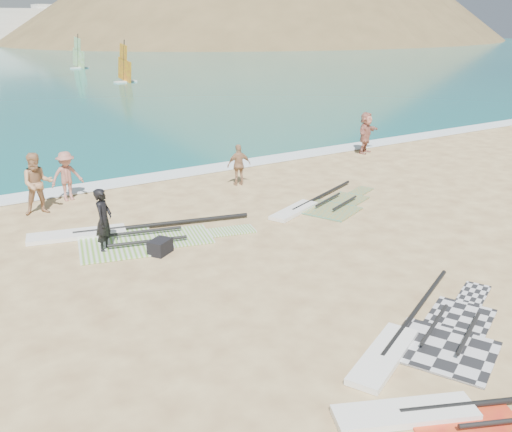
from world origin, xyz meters
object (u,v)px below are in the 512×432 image
rig_red (483,426)px  gear_bag_near (160,247)px  rig_grey (424,338)px  beachgoer_right (366,133)px  rig_green (126,236)px  beachgoer_mid (67,176)px  beachgoer_left (38,184)px  rig_orange (320,206)px  person_wetsuit (104,220)px  beachgoer_back (239,165)px

rig_red → gear_bag_near: gear_bag_near is taller
rig_grey → beachgoer_right: (10.17, 12.60, 0.89)m
rig_green → beachgoer_mid: beachgoer_mid is taller
beachgoer_right → beachgoer_left: bearing=157.6°
rig_green → beachgoer_right: beachgoer_right is taller
rig_orange → rig_red: size_ratio=1.00×
beachgoer_right → person_wetsuit: bearing=174.0°
beachgoer_right → rig_grey: bearing=-154.5°
gear_bag_near → beachgoer_back: (5.11, 4.45, 0.57)m
rig_grey → person_wetsuit: (-3.68, 7.67, 0.81)m
rig_orange → gear_bag_near: 6.05m
rig_grey → rig_green: size_ratio=0.84×
rig_orange → beachgoer_right: 8.49m
beachgoer_mid → rig_orange: bearing=-42.7°
rig_orange → rig_red: 10.76m
rig_grey → person_wetsuit: size_ratio=3.07×
rig_grey → beachgoer_left: bearing=85.1°
rig_red → beachgoer_mid: bearing=121.7°
person_wetsuit → beachgoer_left: size_ratio=0.88×
rig_grey → rig_orange: rig_grey is taller
beachgoer_mid → beachgoer_back: beachgoer_mid is taller
beachgoer_mid → rig_grey: bearing=-80.5°
rig_red → person_wetsuit: 10.22m
beachgoer_left → person_wetsuit: bearing=-71.6°
rig_green → rig_orange: 6.42m
beachgoer_left → rig_green: bearing=-58.4°
rig_grey → rig_red: 2.53m
rig_grey → beachgoer_left: size_ratio=2.70×
rig_orange → beachgoer_left: bearing=128.4°
rig_grey → beachgoer_mid: (-3.27, 12.70, 0.79)m
rig_grey → beachgoer_right: bearing=25.7°
person_wetsuit → rig_grey: bearing=-115.5°
rig_orange → rig_red: rig_red is taller
rig_red → beachgoer_back: (3.77, 13.38, 0.72)m
gear_bag_near → beachgoer_right: 14.03m
rig_orange → person_wetsuit: (-7.13, 0.18, 0.81)m
rig_grey → rig_orange: size_ratio=1.05×
gear_bag_near → beachgoer_back: 6.80m
beachgoer_left → beachgoer_right: (14.58, 0.82, -0.04)m
rig_grey → person_wetsuit: 8.54m
rig_grey → rig_red: size_ratio=1.05×
rig_green → beachgoer_left: bearing=127.3°
rig_orange → beachgoer_right: beachgoer_right is taller
rig_green → beachgoer_right: (13.08, 4.31, 0.89)m
rig_green → beachgoer_right: bearing=32.3°
gear_bag_near → person_wetsuit: 1.63m
rig_green → beachgoer_left: size_ratio=3.22×
gear_bag_near → rig_red: bearing=-81.4°
rig_red → rig_orange: bearing=88.2°
beachgoer_mid → beachgoer_right: beachgoer_right is taller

